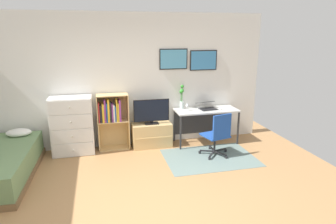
# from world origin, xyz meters

# --- Properties ---
(ground_plane) EXTENTS (7.20, 7.20, 0.00)m
(ground_plane) POSITION_xyz_m (0.00, 0.00, 0.00)
(ground_plane) COLOR #A87A4C
(wall_back_with_posters) EXTENTS (6.12, 0.09, 2.70)m
(wall_back_with_posters) POSITION_xyz_m (0.02, 2.43, 1.36)
(wall_back_with_posters) COLOR silver
(wall_back_with_posters) RESTS_ON ground_plane
(area_rug) EXTENTS (1.70, 1.20, 0.01)m
(area_rug) POSITION_xyz_m (1.57, 1.31, 0.00)
(area_rug) COLOR slate
(area_rug) RESTS_ON ground_plane
(dresser) EXTENTS (0.79, 0.46, 1.13)m
(dresser) POSITION_xyz_m (-0.95, 2.15, 0.57)
(dresser) COLOR silver
(dresser) RESTS_ON ground_plane
(bookshelf) EXTENTS (0.62, 0.30, 1.13)m
(bookshelf) POSITION_xyz_m (-0.20, 2.22, 0.69)
(bookshelf) COLOR tan
(bookshelf) RESTS_ON ground_plane
(tv_stand) EXTENTS (0.81, 0.41, 0.49)m
(tv_stand) POSITION_xyz_m (0.60, 2.17, 0.25)
(tv_stand) COLOR tan
(tv_stand) RESTS_ON ground_plane
(television) EXTENTS (0.73, 0.16, 0.51)m
(television) POSITION_xyz_m (0.60, 2.15, 0.75)
(television) COLOR black
(television) RESTS_ON tv_stand
(desk) EXTENTS (1.32, 0.56, 0.74)m
(desk) POSITION_xyz_m (1.77, 2.17, 0.60)
(desk) COLOR silver
(desk) RESTS_ON ground_plane
(office_chair) EXTENTS (0.58, 0.57, 0.86)m
(office_chair) POSITION_xyz_m (1.73, 1.35, 0.46)
(office_chair) COLOR #232326
(office_chair) RESTS_ON ground_plane
(laptop) EXTENTS (0.40, 0.43, 0.16)m
(laptop) POSITION_xyz_m (1.80, 2.16, 0.80)
(laptop) COLOR black
(laptop) RESTS_ON desk
(computer_mouse) EXTENTS (0.06, 0.10, 0.03)m
(computer_mouse) POSITION_xyz_m (2.06, 2.04, 0.76)
(computer_mouse) COLOR silver
(computer_mouse) RESTS_ON desk
(bamboo_vase) EXTENTS (0.10, 0.11, 0.51)m
(bamboo_vase) POSITION_xyz_m (1.28, 2.29, 0.99)
(bamboo_vase) COLOR silver
(bamboo_vase) RESTS_ON desk
(wine_glass) EXTENTS (0.07, 0.07, 0.18)m
(wine_glass) POSITION_xyz_m (1.33, 2.07, 0.87)
(wine_glass) COLOR silver
(wine_glass) RESTS_ON desk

